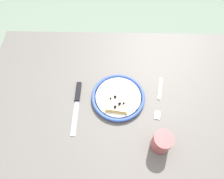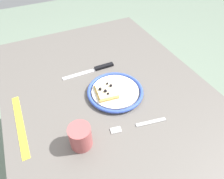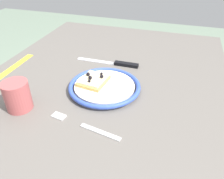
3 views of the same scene
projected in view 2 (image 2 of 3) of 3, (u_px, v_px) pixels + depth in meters
The scene contains 8 objects.
ground_plane at pixel (110, 168), 1.30m from camera, with size 6.00×6.00×0.00m, color slate.
dining_table at pixel (109, 106), 0.85m from camera, with size 1.14×0.81×0.71m.
plate at pixel (115, 91), 0.79m from camera, with size 0.22×0.22×0.02m.
pizza_slice_near at pixel (106, 91), 0.77m from camera, with size 0.10×0.09×0.03m.
knife at pixel (97, 68), 0.90m from camera, with size 0.02×0.24×0.01m.
fork at pixel (138, 125), 0.68m from camera, with size 0.05×0.20×0.00m.
cup at pixel (80, 137), 0.61m from camera, with size 0.07×0.07×0.08m, color #A54C4C.
measuring_tape at pixel (20, 125), 0.69m from camera, with size 0.28×0.02×0.00m, color yellow.
Camera 2 is at (-0.51, 0.23, 1.29)m, focal length 31.69 mm.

